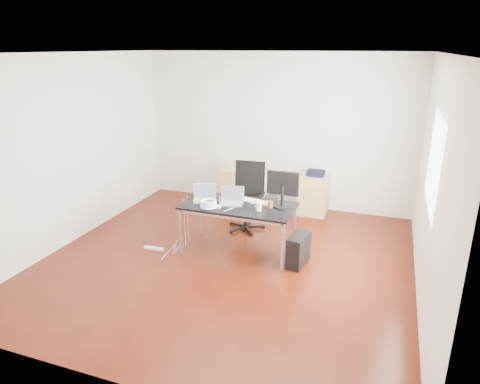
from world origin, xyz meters
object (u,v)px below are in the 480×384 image
(desk, at_px, (238,208))
(filing_cabinet_left, at_px, (234,186))
(office_chair, at_px, (247,193))
(filing_cabinet_right, at_px, (313,195))
(pc_tower, at_px, (298,250))

(desk, bearing_deg, filing_cabinet_left, 112.13)
(filing_cabinet_left, bearing_deg, office_chair, -59.19)
(office_chair, distance_m, filing_cabinet_left, 1.20)
(desk, distance_m, filing_cabinet_left, 2.07)
(filing_cabinet_left, height_order, filing_cabinet_right, same)
(filing_cabinet_left, relative_size, filing_cabinet_right, 1.00)
(office_chair, distance_m, filing_cabinet_right, 1.38)
(office_chair, height_order, pc_tower, office_chair)
(filing_cabinet_right, bearing_deg, desk, -111.44)
(desk, bearing_deg, filing_cabinet_right, 68.56)
(filing_cabinet_left, bearing_deg, desk, -67.87)
(desk, distance_m, pc_tower, 1.03)
(filing_cabinet_right, height_order, pc_tower, filing_cabinet_right)
(office_chair, height_order, filing_cabinet_right, office_chair)
(desk, relative_size, pc_tower, 3.56)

